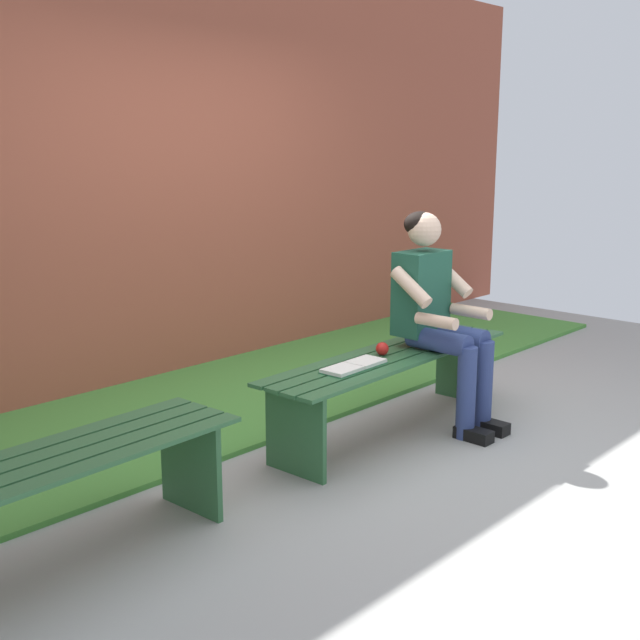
{
  "coord_description": "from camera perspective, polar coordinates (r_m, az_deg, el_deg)",
  "views": [
    {
      "loc": [
        3.54,
        2.75,
        1.67
      ],
      "look_at": [
        0.76,
        0.15,
        0.82
      ],
      "focal_mm": 44.78,
      "sensor_mm": 36.0,
      "label": 1
    }
  ],
  "objects": [
    {
      "name": "ground_plane",
      "position": [
        3.46,
        6.9,
        -16.84
      ],
      "size": [
        10.0,
        7.0,
        0.04
      ],
      "primitive_type": "cube",
      "color": "#9E9E99"
    },
    {
      "name": "book_open",
      "position": [
        4.34,
        2.45,
        -3.33
      ],
      "size": [
        0.42,
        0.17,
        0.02
      ],
      "rotation": [
        0.0,
        0.0,
        0.04
      ],
      "color": "white",
      "rests_on": "bench_near"
    },
    {
      "name": "grass_strip",
      "position": [
        5.15,
        -15.89,
        -6.71
      ],
      "size": [
        9.0,
        2.19,
        0.03
      ],
      "primitive_type": "cube",
      "color": "#478C38",
      "rests_on": "ground"
    },
    {
      "name": "bench_far",
      "position": [
        3.34,
        -19.16,
        -11.31
      ],
      "size": [
        1.72,
        0.51,
        0.47
      ],
      "rotation": [
        0.0,
        0.0,
        0.04
      ],
      "color": "#2D6038",
      "rests_on": "ground"
    },
    {
      "name": "brick_wall",
      "position": [
        5.67,
        -14.67,
        10.74
      ],
      "size": [
        9.5,
        0.24,
        3.07
      ],
      "primitive_type": "cube",
      "color": "#9E4C38",
      "rests_on": "ground"
    },
    {
      "name": "person_seated",
      "position": [
        4.77,
        8.4,
        0.76
      ],
      "size": [
        0.5,
        0.69,
        1.28
      ],
      "color": "#1E513D",
      "rests_on": "ground"
    },
    {
      "name": "apple",
      "position": [
        4.61,
        4.47,
        -2.06
      ],
      "size": [
        0.08,
        0.08,
        0.08
      ],
      "primitive_type": "sphere",
      "color": "red",
      "rests_on": "bench_near"
    },
    {
      "name": "bench_near",
      "position": [
        4.67,
        5.06,
        -3.76
      ],
      "size": [
        1.9,
        0.52,
        0.47
      ],
      "rotation": [
        0.0,
        0.0,
        0.04
      ],
      "color": "#2D6038",
      "rests_on": "ground"
    }
  ]
}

